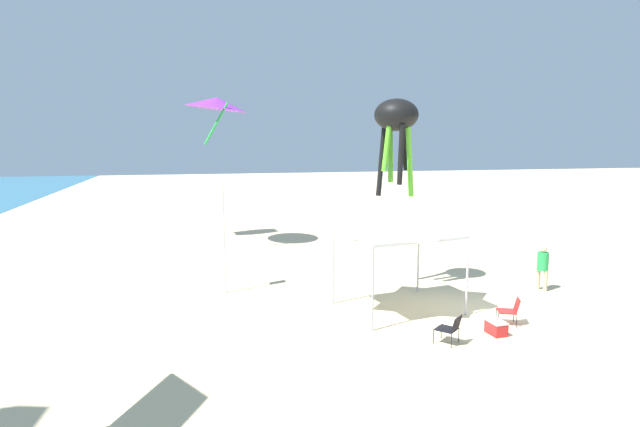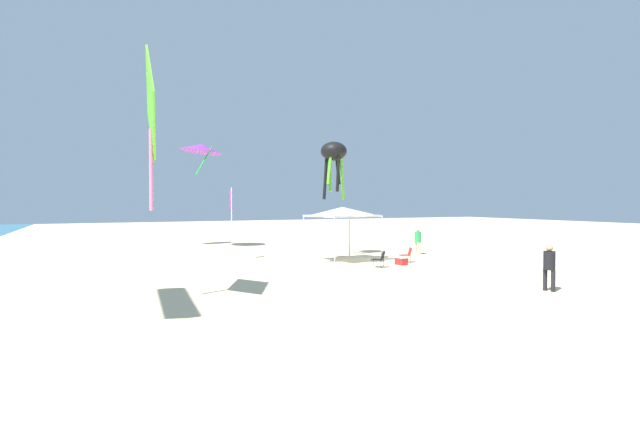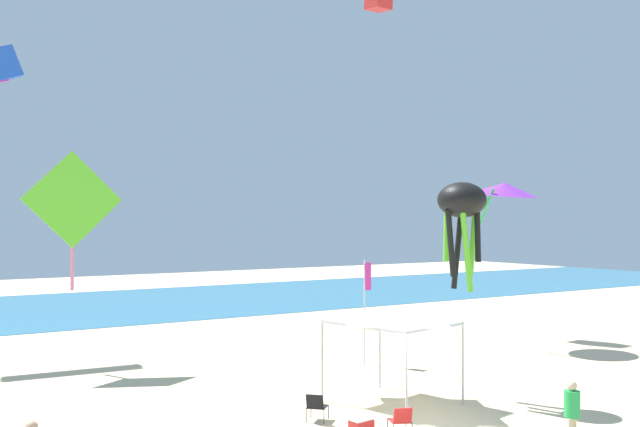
{
  "view_description": "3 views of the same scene",
  "coord_description": "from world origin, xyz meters",
  "views": [
    {
      "loc": [
        -15.63,
        8.69,
        5.81
      ],
      "look_at": [
        2.06,
        5.31,
        3.08
      ],
      "focal_mm": 30.73,
      "sensor_mm": 36.0,
      "label": 1
    },
    {
      "loc": [
        -22.7,
        15.38,
        3.3
      ],
      "look_at": [
        0.12,
        4.7,
        2.69
      ],
      "focal_mm": 26.93,
      "sensor_mm": 36.0,
      "label": 2
    },
    {
      "loc": [
        -13.32,
        -15.16,
        5.72
      ],
      "look_at": [
        0.85,
        7.07,
        5.95
      ],
      "focal_mm": 41.27,
      "sensor_mm": 36.0,
      "label": 3
    }
  ],
  "objects": [
    {
      "name": "ground",
      "position": [
        0.0,
        0.0,
        -0.05
      ],
      "size": [
        120.0,
        120.0,
        0.1
      ],
      "primitive_type": "cube",
      "color": "beige"
    },
    {
      "name": "canopy_tent",
      "position": [
        0.88,
        2.95,
        2.73
      ],
      "size": [
        3.5,
        3.95,
        3.02
      ],
      "rotation": [
        0.0,
        0.0,
        0.21
      ],
      "color": "#B7B7BC",
      "rests_on": "ground"
    },
    {
      "name": "folding_chair_right_of_tent",
      "position": [
        -2.2,
        2.48,
        0.47
      ],
      "size": [
        0.81,
        0.8,
        0.82
      ],
      "rotation": [
        0.0,
        0.0,
        2.32
      ],
      "color": "black",
      "rests_on": "ground"
    },
    {
      "name": "folding_chair_near_cooler",
      "position": [
        -1.1,
        0.04,
        0.47
      ],
      "size": [
        0.71,
        0.77,
        0.82
      ],
      "rotation": [
        0.0,
        0.0,
        2.77
      ],
      "color": "black",
      "rests_on": "ground"
    },
    {
      "name": "cooler_box",
      "position": [
        -1.78,
        0.88,
        0.2
      ],
      "size": [
        0.66,
        0.48,
        0.4
      ],
      "color": "red",
      "rests_on": "ground"
    },
    {
      "name": "banner_flag",
      "position": [
        3.88,
        8.46,
        2.47
      ],
      "size": [
        0.36,
        0.06,
        4.12
      ],
      "color": "silver",
      "rests_on": "ground"
    },
    {
      "name": "person_far_stroller",
      "position": [
        -10.3,
        0.22,
        1.02
      ],
      "size": [
        0.46,
        0.41,
        1.74
      ],
      "rotation": [
        0.0,
        0.0,
        0.16
      ],
      "color": "black",
      "rests_on": "ground"
    },
    {
      "name": "person_by_tent",
      "position": [
        1.97,
        -2.97,
        0.98
      ],
      "size": [
        0.42,
        0.4,
        1.67
      ],
      "rotation": [
        0.0,
        0.0,
        0.45
      ],
      "color": "#C6B28C",
      "rests_on": "ground"
    },
    {
      "name": "kite_diamond_lime",
      "position": [
        -6.19,
        13.73,
        6.31
      ],
      "size": [
        3.76,
        0.3,
        5.37
      ],
      "rotation": [
        0.0,
        0.0,
        6.16
      ],
      "color": "#66D82D"
    },
    {
      "name": "kite_octopus_black",
      "position": [
        3.24,
        2.32,
        6.18
      ],
      "size": [
        1.57,
        1.57,
        3.49
      ],
      "rotation": [
        0.0,
        0.0,
        5.29
      ],
      "color": "black"
    },
    {
      "name": "kite_delta_purple",
      "position": [
        11.8,
        8.56,
        7.13
      ],
      "size": [
        3.09,
        3.13,
        2.45
      ],
      "rotation": [
        0.0,
        0.0,
        6.25
      ],
      "color": "purple"
    }
  ]
}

